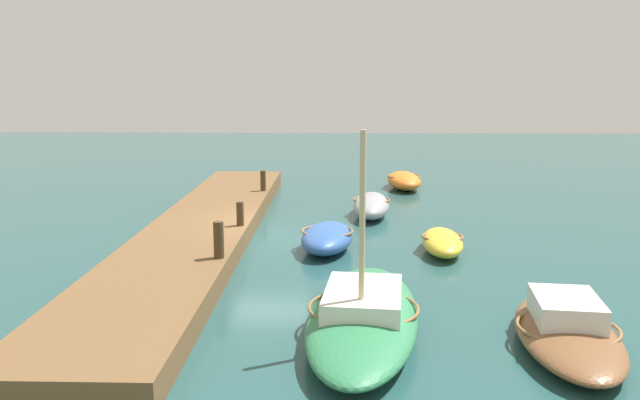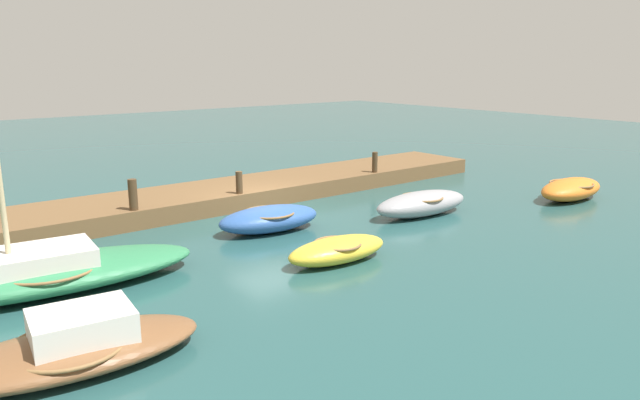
# 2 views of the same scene
# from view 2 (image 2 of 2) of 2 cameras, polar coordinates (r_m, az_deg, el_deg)

# --- Properties ---
(ground_plane) EXTENTS (84.00, 84.00, 0.00)m
(ground_plane) POSITION_cam_2_polar(r_m,az_deg,el_deg) (20.84, -4.99, -1.25)
(ground_plane) COLOR #234C4C
(dock_platform) EXTENTS (23.19, 3.25, 0.62)m
(dock_platform) POSITION_cam_2_polar(r_m,az_deg,el_deg) (22.65, -8.18, 0.65)
(dock_platform) COLOR brown
(dock_platform) RESTS_ON ground_plane
(sailboat_green) EXTENTS (6.97, 2.97, 4.36)m
(sailboat_green) POSITION_cam_2_polar(r_m,az_deg,el_deg) (15.21, -24.59, -6.29)
(sailboat_green) COLOR #2D7A4C
(sailboat_green) RESTS_ON ground_plane
(dinghy_yellow) EXTENTS (3.04, 1.39, 0.66)m
(dinghy_yellow) POSITION_cam_2_polar(r_m,az_deg,el_deg) (15.72, 1.68, -4.77)
(dinghy_yellow) COLOR gold
(dinghy_yellow) RESTS_ON ground_plane
(rowboat_orange) EXTENTS (3.52, 1.69, 0.80)m
(rowboat_orange) POSITION_cam_2_polar(r_m,az_deg,el_deg) (24.65, 22.88, 0.99)
(rowboat_orange) COLOR orange
(rowboat_orange) RESTS_ON ground_plane
(rowboat_blue) EXTENTS (3.46, 1.93, 0.79)m
(rowboat_blue) POSITION_cam_2_polar(r_m,az_deg,el_deg) (18.55, -4.87, -1.78)
(rowboat_blue) COLOR #2D569E
(rowboat_blue) RESTS_ON ground_plane
(rowboat_grey) EXTENTS (3.92, 1.66, 0.83)m
(rowboat_grey) POSITION_cam_2_polar(r_m,az_deg,el_deg) (20.64, 9.70, -0.32)
(rowboat_grey) COLOR #939399
(rowboat_grey) RESTS_ON ground_plane
(motorboat_brown) EXTENTS (4.73, 2.45, 0.99)m
(motorboat_brown) POSITION_cam_2_polar(r_m,az_deg,el_deg) (11.43, -22.63, -12.85)
(motorboat_brown) COLOR brown
(motorboat_brown) RESTS_ON ground_plane
(mooring_post_west) EXTENTS (0.23, 0.23, 0.85)m
(mooring_post_west) POSITION_cam_2_polar(r_m,az_deg,el_deg) (24.94, 5.26, 3.62)
(mooring_post_west) COLOR #47331E
(mooring_post_west) RESTS_ON dock_platform
(mooring_post_mid_west) EXTENTS (0.24, 0.24, 0.78)m
(mooring_post_mid_west) POSITION_cam_2_polar(r_m,az_deg,el_deg) (21.05, -7.74, 1.67)
(mooring_post_mid_west) COLOR #47331E
(mooring_post_mid_west) RESTS_ON dock_platform
(mooring_post_mid_east) EXTENTS (0.27, 0.27, 0.98)m
(mooring_post_mid_east) POSITION_cam_2_polar(r_m,az_deg,el_deg) (19.42, -17.46, 0.49)
(mooring_post_mid_east) COLOR #47331E
(mooring_post_mid_east) RESTS_ON dock_platform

